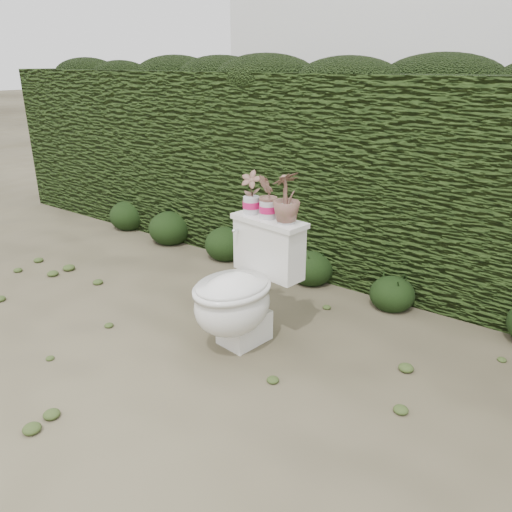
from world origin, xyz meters
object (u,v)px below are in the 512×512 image
Objects in this scene: toilet at (242,292)px; potted_plant_right at (286,199)px; potted_plant_center at (268,198)px; potted_plant_left at (251,194)px.

toilet is 0.63m from potted_plant_right.
potted_plant_left is at bearing -131.21° from potted_plant_center.
potted_plant_right reaches higher than potted_plant_center.
potted_plant_right reaches higher than toilet.
potted_plant_left is at bearing 122.59° from toilet.
potted_plant_right reaches higher than potted_plant_left.
potted_plant_center is at bearing -80.87° from potted_plant_right.
toilet is 3.00× the size of potted_plant_left.
potted_plant_left is at bearing -80.87° from potted_plant_right.
potted_plant_center is 0.15m from potted_plant_right.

